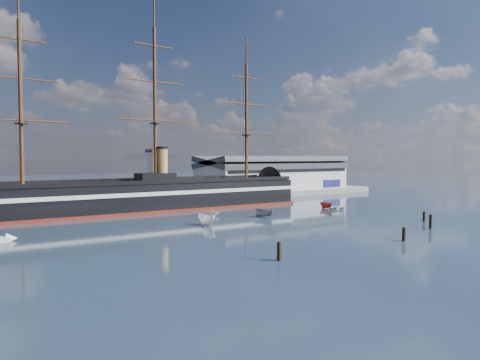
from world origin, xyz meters
TOP-DOWN VIEW (x-y plane):
  - ground at (0.00, 40.00)m, footprint 600.00×600.00m
  - quay at (10.00, 76.00)m, footprint 180.00×18.00m
  - warehouse at (58.00, 80.00)m, footprint 63.00×21.00m
  - quay_tower at (3.00, 73.00)m, footprint 5.00×5.00m
  - warship at (-7.91, 60.00)m, footprint 113.32×21.29m
  - motorboat_a at (-8.92, 27.70)m, footprint 7.65×3.70m
  - motorboat_c at (10.00, 30.82)m, footprint 6.77×3.84m
  - motorboat_d at (1.29, 40.16)m, footprint 5.55×4.57m
  - motorboat_e at (35.81, 29.51)m, footprint 1.93×3.50m
  - motorboat_f at (35.77, 33.63)m, footprint 6.15×3.24m
  - piling_near_left at (-19.97, -6.96)m, footprint 0.64×0.64m
  - piling_near_mid at (7.66, -9.05)m, footprint 0.64×0.64m
  - piling_near_right at (24.63, -4.28)m, footprint 0.64×0.64m
  - piling_far_right at (34.07, 2.71)m, footprint 0.64×0.64m

SIDE VIEW (x-z plane):
  - ground at x=0.00m, z-range 0.00..0.00m
  - quay at x=10.00m, z-range -1.00..1.00m
  - motorboat_a at x=-8.92m, z-range -1.47..1.47m
  - motorboat_c at x=10.00m, z-range -1.28..1.28m
  - motorboat_d at x=1.29m, z-range -0.94..0.94m
  - motorboat_e at x=35.81m, z-range -0.77..0.77m
  - motorboat_f at x=35.77m, z-range -1.17..1.17m
  - piling_near_left at x=-19.97m, z-range -1.67..1.67m
  - piling_near_mid at x=7.66m, z-range -1.54..1.54m
  - piling_near_right at x=24.63m, z-range -1.80..1.80m
  - piling_far_right at x=34.07m, z-range -1.45..1.45m
  - warship at x=-7.91m, z-range -22.93..31.01m
  - warehouse at x=58.00m, z-range 2.18..13.78m
  - quay_tower at x=3.00m, z-range 2.25..17.25m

